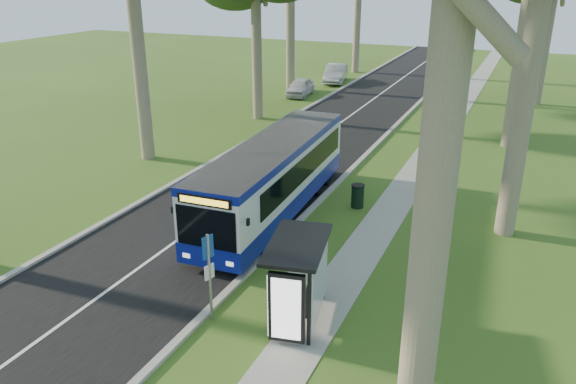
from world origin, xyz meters
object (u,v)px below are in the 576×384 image
at_px(bus, 273,178).
at_px(car_silver, 336,73).
at_px(bus_stop_sign, 209,268).
at_px(bus_shelter, 296,273).
at_px(litter_bin, 358,196).
at_px(car_white, 300,87).

distance_m(bus, car_silver, 29.05).
xyz_separation_m(bus, bus_stop_sign, (1.62, -7.61, 0.14)).
relative_size(bus_shelter, litter_bin, 3.07).
distance_m(bus_stop_sign, car_silver, 36.82).
bearing_deg(litter_bin, car_silver, 111.17).
bearing_deg(car_silver, bus, -87.31).
bearing_deg(car_white, litter_bin, -68.47).
xyz_separation_m(bus, car_white, (-7.89, 21.71, -0.87)).
relative_size(bus_stop_sign, car_silver, 0.58).
xyz_separation_m(bus, bus_shelter, (3.92, -6.89, 0.16)).
distance_m(litter_bin, car_silver, 28.07).
bearing_deg(car_white, bus, -77.30).
height_order(bus, bus_stop_sign, bus).
bearing_deg(bus, car_silver, 101.46).
distance_m(bus, bus_stop_sign, 7.78).
bearing_deg(bus_stop_sign, litter_bin, 98.81).
bearing_deg(litter_bin, bus_stop_sign, -97.97).
distance_m(bus_stop_sign, litter_bin, 9.74).
distance_m(car_white, car_silver, 6.47).
bearing_deg(bus_stop_sign, car_silver, 120.60).
bearing_deg(car_silver, litter_bin, -80.44).
height_order(bus_stop_sign, car_white, bus_stop_sign).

